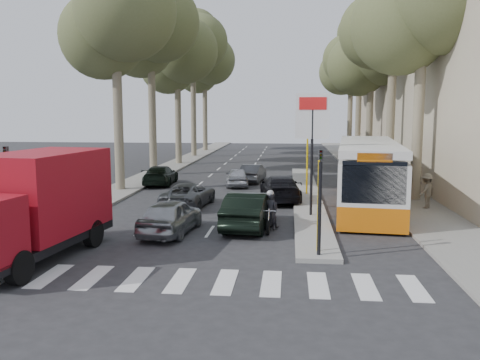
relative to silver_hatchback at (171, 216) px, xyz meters
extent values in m
plane|color=#28282B|center=(2.37, -1.50, -0.71)|extent=(120.00, 120.00, 0.00)
cube|color=gray|center=(10.97, 23.50, -0.65)|extent=(3.20, 70.00, 0.12)
cube|color=gray|center=(-5.63, 26.50, -0.65)|extent=(2.40, 64.00, 0.12)
cube|color=gray|center=(5.62, 9.50, -0.63)|extent=(1.50, 26.00, 0.16)
cube|color=#B7A88E|center=(17.87, 32.50, 7.29)|extent=(11.00, 20.00, 16.00)
cylinder|color=yellow|center=(5.62, -2.50, 1.04)|extent=(0.10, 0.10, 3.50)
cylinder|color=yellow|center=(5.62, 3.50, 1.04)|extent=(0.10, 0.10, 3.50)
cylinder|color=yellow|center=(5.62, 9.50, 1.04)|extent=(0.10, 0.10, 3.50)
cylinder|color=black|center=(5.62, 3.50, 1.89)|extent=(0.12, 0.12, 5.20)
cube|color=white|center=(5.62, 3.50, 3.89)|extent=(1.50, 0.10, 2.00)
cube|color=red|center=(5.62, 3.44, 4.44)|extent=(1.20, 0.02, 0.55)
cylinder|color=black|center=(5.62, -3.00, 0.89)|extent=(0.12, 0.12, 3.20)
imported|color=black|center=(5.62, -3.00, 2.39)|extent=(0.16, 0.41, 1.00)
cylinder|color=black|center=(-5.23, -2.50, 0.89)|extent=(0.12, 0.12, 3.20)
imported|color=black|center=(-5.23, -2.50, 2.39)|extent=(0.16, 0.41, 1.00)
cylinder|color=#6B604C|center=(-5.63, 10.50, 3.49)|extent=(0.56, 0.56, 8.40)
sphere|color=#525A33|center=(-6.63, 11.10, 8.59)|extent=(5.20, 5.20, 5.20)
sphere|color=#525A33|center=(-4.73, 9.70, 9.79)|extent=(5.80, 5.80, 5.80)
cylinder|color=#6B604C|center=(-5.73, 18.50, 3.77)|extent=(0.56, 0.56, 8.96)
sphere|color=#525A33|center=(-6.73, 19.10, 9.21)|extent=(5.20, 5.20, 5.20)
sphere|color=#525A33|center=(-4.83, 17.70, 10.49)|extent=(5.80, 5.80, 5.80)
sphere|color=#525A33|center=(-5.53, 19.60, 11.77)|extent=(4.80, 4.80, 4.80)
cylinder|color=#6B604C|center=(-5.53, 26.50, 3.35)|extent=(0.56, 0.56, 8.12)
sphere|color=#525A33|center=(-6.53, 27.10, 8.28)|extent=(5.20, 5.20, 5.20)
sphere|color=#525A33|center=(-4.63, 25.70, 9.44)|extent=(5.80, 5.80, 5.80)
sphere|color=#525A33|center=(-5.33, 27.60, 10.60)|extent=(4.80, 4.80, 4.80)
cylinder|color=#6B604C|center=(-5.63, 34.50, 4.05)|extent=(0.56, 0.56, 9.52)
sphere|color=#525A33|center=(-6.63, 35.10, 9.83)|extent=(5.20, 5.20, 5.20)
sphere|color=#525A33|center=(-4.73, 33.70, 11.19)|extent=(5.80, 5.80, 5.80)
sphere|color=#525A33|center=(-5.43, 35.60, 12.55)|extent=(4.80, 4.80, 4.80)
cylinder|color=#6B604C|center=(-5.73, 42.50, 3.63)|extent=(0.56, 0.56, 8.68)
sphere|color=#525A33|center=(-6.73, 43.10, 8.90)|extent=(5.20, 5.20, 5.20)
sphere|color=#525A33|center=(-4.83, 41.70, 10.14)|extent=(5.80, 5.80, 5.80)
sphere|color=#525A33|center=(-5.53, 43.60, 11.38)|extent=(4.80, 4.80, 4.80)
cylinder|color=#6B604C|center=(11.37, 8.50, 3.49)|extent=(0.56, 0.56, 8.40)
sphere|color=#525A33|center=(10.37, 9.10, 8.59)|extent=(5.20, 5.20, 5.20)
cylinder|color=#6B604C|center=(11.47, 16.50, 3.91)|extent=(0.56, 0.56, 9.24)
sphere|color=#525A33|center=(10.47, 17.10, 9.52)|extent=(5.20, 5.20, 5.20)
sphere|color=#525A33|center=(12.37, 15.70, 10.84)|extent=(5.80, 5.80, 5.80)
cylinder|color=#6B604C|center=(11.27, 24.50, 3.21)|extent=(0.56, 0.56, 7.84)
sphere|color=#525A33|center=(10.27, 25.10, 7.97)|extent=(5.20, 5.20, 5.20)
sphere|color=#525A33|center=(12.17, 23.70, 9.09)|extent=(5.80, 5.80, 5.80)
sphere|color=#525A33|center=(11.47, 25.60, 10.21)|extent=(4.80, 4.80, 4.80)
cylinder|color=#6B604C|center=(11.37, 32.50, 3.77)|extent=(0.56, 0.56, 8.96)
sphere|color=#525A33|center=(10.37, 33.10, 9.21)|extent=(5.20, 5.20, 5.20)
sphere|color=#525A33|center=(12.27, 31.70, 10.49)|extent=(5.80, 5.80, 5.80)
sphere|color=#525A33|center=(11.57, 33.60, 11.77)|extent=(4.80, 4.80, 4.80)
cylinder|color=#6B604C|center=(11.47, 40.50, 3.49)|extent=(0.56, 0.56, 8.40)
sphere|color=#525A33|center=(10.47, 41.10, 8.59)|extent=(5.20, 5.20, 5.20)
sphere|color=#525A33|center=(12.37, 39.70, 9.79)|extent=(5.80, 5.80, 5.80)
sphere|color=#525A33|center=(11.67, 41.60, 10.99)|extent=(4.80, 4.80, 4.80)
imported|color=#969A9E|center=(0.00, 0.00, 0.00)|extent=(2.07, 4.29, 1.41)
imported|color=black|center=(2.99, 1.30, 0.05)|extent=(2.02, 4.73, 1.52)
imported|color=#484C4F|center=(-0.47, 5.86, -0.10)|extent=(2.42, 4.52, 1.21)
imported|color=black|center=(4.14, 7.87, -0.01)|extent=(2.51, 4.99, 1.39)
imported|color=#A6A9AE|center=(1.27, 13.15, -0.10)|extent=(1.79, 3.66, 1.20)
imported|color=#43454A|center=(2.13, 15.18, -0.09)|extent=(1.72, 3.85, 1.23)
imported|color=black|center=(-3.84, 13.28, -0.07)|extent=(2.00, 4.46, 1.27)
cube|color=black|center=(-3.62, -4.00, -0.11)|extent=(3.17, 6.74, 0.27)
cylinder|color=black|center=(-2.81, -6.28, -0.22)|extent=(0.44, 1.01, 0.97)
cylinder|color=black|center=(-4.45, -1.93, -0.22)|extent=(0.44, 1.01, 0.97)
cylinder|color=black|center=(-2.30, -2.20, -0.22)|extent=(0.44, 1.01, 0.97)
cube|color=maroon|center=(-3.51, -3.14, 1.41)|extent=(3.04, 4.82, 2.71)
cube|color=#D4640B|center=(8.57, 6.67, -0.10)|extent=(4.14, 12.86, 0.99)
cube|color=silver|center=(8.57, 6.67, 1.22)|extent=(4.14, 12.86, 1.65)
cube|color=black|center=(8.57, 6.67, 1.55)|extent=(4.10, 12.36, 0.93)
cube|color=silver|center=(8.57, 6.67, 2.42)|extent=(4.14, 12.86, 0.33)
cube|color=black|center=(7.87, 0.42, 1.38)|extent=(2.41, 0.33, 1.65)
cube|color=#D4640B|center=(7.87, 0.42, 2.35)|extent=(1.32, 0.21, 0.35)
cylinder|color=black|center=(6.87, 2.79, -0.21)|extent=(0.42, 1.08, 1.05)
cylinder|color=black|center=(9.36, 2.51, -0.21)|extent=(0.42, 1.08, 1.05)
cylinder|color=black|center=(7.75, 10.57, -0.21)|extent=(0.42, 1.08, 1.05)
cylinder|color=black|center=(10.24, 10.29, -0.21)|extent=(0.42, 1.08, 1.05)
cylinder|color=black|center=(3.84, 0.15, -0.41)|extent=(0.12, 0.59, 0.59)
cylinder|color=black|center=(3.90, 1.53, -0.41)|extent=(0.12, 0.59, 0.59)
cylinder|color=silver|center=(3.84, 0.22, -0.06)|extent=(0.07, 0.37, 0.73)
cube|color=black|center=(3.87, 0.89, -0.29)|extent=(0.23, 0.70, 0.28)
cube|color=black|center=(3.86, 0.70, -0.05)|extent=(0.29, 0.43, 0.20)
cube|color=black|center=(3.88, 1.16, -0.10)|extent=(0.28, 0.61, 0.11)
cylinder|color=silver|center=(3.84, 0.27, 0.23)|extent=(0.57, 0.06, 0.04)
imported|color=black|center=(3.87, 0.89, 0.11)|extent=(0.58, 0.39, 1.54)
imported|color=black|center=(3.89, 1.25, 0.06)|extent=(0.72, 0.42, 1.44)
sphere|color=#B2B2B7|center=(3.87, 0.84, 0.83)|extent=(0.26, 0.26, 0.26)
sphere|color=#B2B2B7|center=(3.89, 1.23, 0.78)|extent=(0.26, 0.26, 0.26)
imported|color=#41344F|center=(11.43, 9.18, 0.23)|extent=(1.00, 1.01, 1.63)
imported|color=#645B4B|center=(11.29, 5.89, 0.27)|extent=(1.13, 1.13, 1.71)
camera|label=1|loc=(4.64, -19.26, 4.08)|focal=38.00mm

